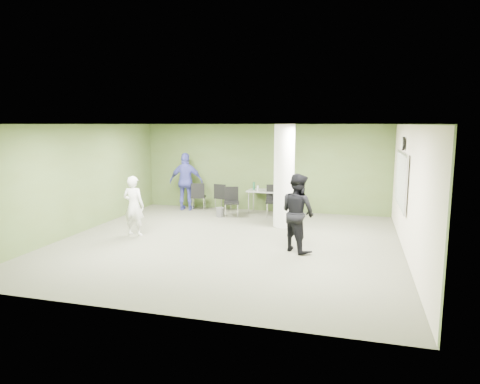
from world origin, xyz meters
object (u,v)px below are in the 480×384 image
(woman_white, at_px, (134,206))
(folding_table, at_px, (272,192))
(man_blue, at_px, (186,182))
(chair_back_left, at_px, (198,194))
(man_black, at_px, (298,213))

(woman_white, bearing_deg, folding_table, -128.41)
(woman_white, height_order, man_blue, man_blue)
(folding_table, bearing_deg, man_blue, -174.65)
(chair_back_left, height_order, man_black, man_black)
(woman_white, height_order, man_black, man_black)
(man_black, bearing_deg, woman_white, 37.15)
(woman_white, xyz_separation_m, man_black, (4.17, -0.25, 0.11))
(folding_table, xyz_separation_m, chair_back_left, (-2.42, -0.11, -0.16))
(folding_table, relative_size, man_black, 0.91)
(chair_back_left, xyz_separation_m, man_black, (3.74, -3.67, 0.34))
(man_black, bearing_deg, chair_back_left, -3.85)
(chair_back_left, xyz_separation_m, woman_white, (-0.43, -3.42, 0.23))
(man_black, bearing_deg, man_blue, -0.66)
(woman_white, distance_m, man_black, 4.18)
(chair_back_left, distance_m, man_black, 5.25)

